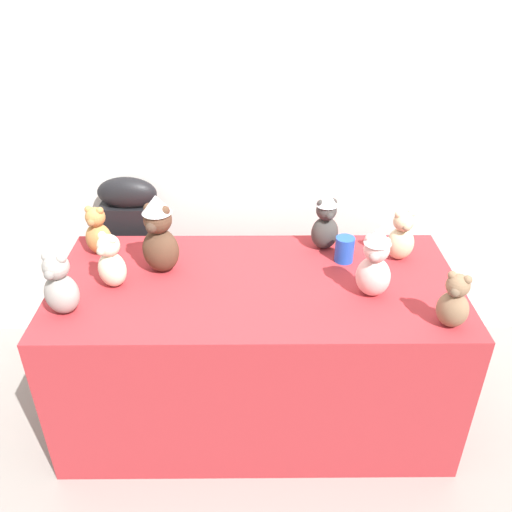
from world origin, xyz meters
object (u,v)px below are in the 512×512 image
object	(u,v)px
teddy_bear_caramel	(98,232)
teddy_bear_sand	(401,237)
instrument_case	(137,264)
teddy_bear_cream	(111,262)
display_table	(256,349)
teddy_bear_ash	(60,285)
teddy_bear_cocoa	(159,235)
teddy_bear_mocha	(454,302)
teddy_bear_blush	(375,263)
party_cup_blue	(345,249)
teddy_bear_charcoal	(326,222)

from	to	relation	value
teddy_bear_caramel	teddy_bear_sand	size ratio (longest dim) A/B	0.98
instrument_case	teddy_bear_sand	bearing A→B (deg)	-12.67
instrument_case	teddy_bear_cream	world-z (taller)	instrument_case
display_table	teddy_bear_caramel	xyz separation A→B (m)	(-0.67, 0.23, 0.46)
teddy_bear_ash	teddy_bear_caramel	bearing A→B (deg)	101.61
teddy_bear_cocoa	teddy_bear_mocha	distance (m)	1.13
display_table	teddy_bear_blush	world-z (taller)	teddy_bear_blush
teddy_bear_caramel	instrument_case	bearing A→B (deg)	88.36
teddy_bear_sand	instrument_case	bearing A→B (deg)	158.13
teddy_bear_cream	party_cup_blue	world-z (taller)	teddy_bear_cream
teddy_bear_blush	teddy_bear_caramel	size ratio (longest dim) A/B	1.30
teddy_bear_sand	teddy_bear_charcoal	size ratio (longest dim) A/B	0.85
teddy_bear_sand	party_cup_blue	world-z (taller)	teddy_bear_sand
instrument_case	party_cup_blue	xyz separation A→B (m)	(0.97, -0.35, 0.29)
teddy_bear_caramel	party_cup_blue	bearing A→B (deg)	9.64
teddy_bear_charcoal	teddy_bear_mocha	bearing A→B (deg)	-70.08
teddy_bear_ash	teddy_bear_cream	distance (m)	0.22
teddy_bear_mocha	teddy_bear_caramel	bearing A→B (deg)	-168.26
teddy_bear_cocoa	teddy_bear_charcoal	bearing A→B (deg)	35.69
teddy_bear_ash	teddy_bear_blush	bearing A→B (deg)	20.57
teddy_bear_cocoa	party_cup_blue	distance (m)	0.77
teddy_bear_cocoa	teddy_bear_ash	size ratio (longest dim) A/B	1.35
display_table	teddy_bear_cocoa	xyz separation A→B (m)	(-0.38, 0.09, 0.52)
teddy_bear_sand	teddy_bear_charcoal	xyz separation A→B (m)	(-0.31, 0.09, 0.02)
teddy_bear_caramel	teddy_bear_charcoal	bearing A→B (deg)	15.77
instrument_case	teddy_bear_cocoa	size ratio (longest dim) A/B	2.80
teddy_bear_cocoa	teddy_bear_blush	world-z (taller)	teddy_bear_cocoa
teddy_bear_mocha	teddy_bear_ash	world-z (taller)	teddy_bear_ash
teddy_bear_ash	teddy_bear_cream	world-z (taller)	teddy_bear_ash
teddy_bear_blush	teddy_bear_cream	bearing A→B (deg)	-162.14
teddy_bear_cream	teddy_bear_ash	bearing A→B (deg)	-95.58
display_table	teddy_bear_ash	xyz separation A→B (m)	(-0.70, -0.19, 0.47)
teddy_bear_charcoal	teddy_bear_ash	world-z (taller)	teddy_bear_charcoal
teddy_bear_caramel	party_cup_blue	xyz separation A→B (m)	(1.05, -0.07, -0.05)
teddy_bear_mocha	display_table	bearing A→B (deg)	-169.84
instrument_case	display_table	bearing A→B (deg)	-37.77
teddy_bear_sand	teddy_bear_ash	size ratio (longest dim) A/B	0.91
instrument_case	teddy_bear_cocoa	world-z (taller)	teddy_bear_cocoa
teddy_bear_mocha	party_cup_blue	distance (m)	0.54
teddy_bear_mocha	teddy_bear_sand	distance (m)	0.46
teddy_bear_blush	teddy_bear_ash	xyz separation A→B (m)	(-1.14, -0.10, -0.02)
teddy_bear_mocha	teddy_bear_caramel	world-z (taller)	teddy_bear_caramel
teddy_bear_blush	teddy_bear_sand	bearing A→B (deg)	79.41
teddy_bear_cocoa	teddy_bear_mocha	bearing A→B (deg)	2.01
teddy_bear_blush	party_cup_blue	xyz separation A→B (m)	(-0.07, 0.25, -0.09)
teddy_bear_blush	teddy_bear_ash	bearing A→B (deg)	-153.03
teddy_bear_sand	teddy_bear_cream	size ratio (longest dim) A/B	0.98
teddy_bear_cocoa	teddy_bear_blush	size ratio (longest dim) A/B	1.17
teddy_bear_cocoa	teddy_bear_charcoal	xyz separation A→B (m)	(0.69, 0.18, -0.03)
teddy_bear_ash	teddy_bear_cream	bearing A→B (deg)	65.92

